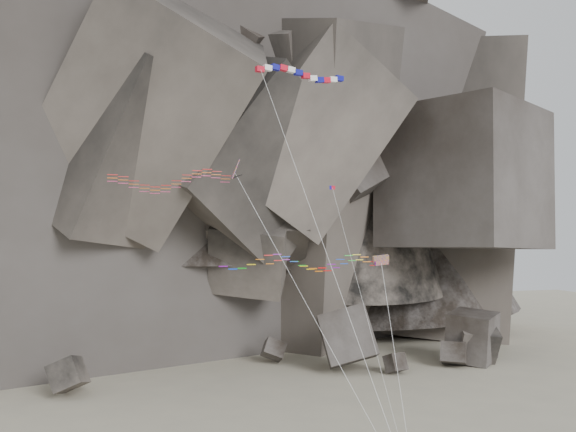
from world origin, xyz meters
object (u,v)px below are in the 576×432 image
object	(u,v)px
banner_kite	(302,77)
delta_kite	(167,179)
pennant_kite	(353,265)
parafoil_kite	(298,262)

from	to	relation	value
banner_kite	delta_kite	bearing A→B (deg)	-179.47
delta_kite	pennant_kite	xyz separation A→B (m)	(13.58, -4.25, -6.53)
delta_kite	banner_kite	xyz separation A→B (m)	(11.67, 2.59, 9.35)
delta_kite	pennant_kite	distance (m)	15.66
delta_kite	banner_kite	world-z (taller)	banner_kite
parafoil_kite	banner_kite	bearing A→B (deg)	68.09
banner_kite	pennant_kite	distance (m)	17.39
pennant_kite	delta_kite	bearing A→B (deg)	171.10
banner_kite	pennant_kite	size ratio (longest dim) A/B	1.50
banner_kite	pennant_kite	xyz separation A→B (m)	(1.91, -6.84, -15.88)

